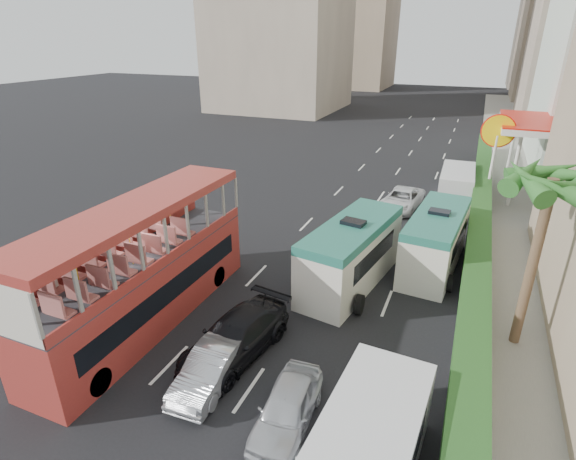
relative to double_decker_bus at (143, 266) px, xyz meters
The scene contains 15 objects.
ground_plane 6.51m from the double_decker_bus, ahead, with size 200.00×200.00×0.00m, color black.
double_decker_bus is the anchor object (origin of this frame).
car_silver_lane_a 5.42m from the double_decker_bus, 26.49° to the right, with size 1.35×3.88×1.28m, color silver.
car_silver_lane_b 8.24m from the double_decker_bus, 21.13° to the right, with size 1.51×3.74×1.28m, color silver.
car_black 5.04m from the double_decker_bus, ahead, with size 2.08×5.12×1.49m, color black.
van_asset 18.76m from the double_decker_bus, 66.64° to the left, with size 2.16×4.69×1.30m, color silver.
minibus_near 9.17m from the double_decker_bus, 41.66° to the left, with size 2.29×6.88×3.05m, color silver.
minibus_far 13.85m from the double_decker_bus, 42.20° to the left, with size 2.18×6.55×2.90m, color silver.
panel_van_near 10.81m from the double_decker_bus, 22.08° to the right, with size 2.29×5.72×2.29m, color silver.
panel_van_far 22.96m from the double_decker_bus, 62.55° to the left, with size 2.18×5.44×2.18m, color silver.
sidewalk 29.26m from the double_decker_bus, 59.04° to the left, with size 6.00×120.00×0.18m, color #99968C.
kerb_wall 18.66m from the double_decker_bus, 48.93° to the left, with size 0.30×44.00×1.00m, color silver.
hedge 18.60m from the double_decker_bus, 48.93° to the left, with size 1.10×44.00×0.70m, color #2D6626.
palm_tree 14.39m from the double_decker_bus, 16.16° to the left, with size 0.36×0.36×6.40m, color brown.
shell_station 28.02m from the double_decker_bus, 55.18° to the left, with size 6.50×8.00×5.50m, color silver.
Camera 1 is at (5.23, -12.16, 10.87)m, focal length 28.00 mm.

